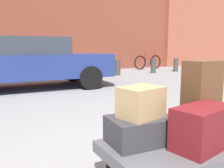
{
  "coord_description": "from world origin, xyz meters",
  "views": [
    {
      "loc": [
        -1.45,
        -1.46,
        1.16
      ],
      "look_at": [
        0.0,
        1.2,
        0.69
      ],
      "focal_mm": 38.3,
      "sensor_mm": 36.0,
      "label": 1
    }
  ],
  "objects_px": {
    "parked_car": "(29,61)",
    "bollard_kerb_mid": "(118,68)",
    "bollard_corner": "(176,65)",
    "bollard_kerb_near": "(89,69)",
    "suitcase_brown_center": "(201,97)",
    "luggage_cart": "(178,150)",
    "duffel_bag_tan_topmost_pile": "(141,102)",
    "duffel_bag_maroon_front_left": "(203,127)",
    "bicycle_leaning": "(148,62)",
    "bollard_kerb_far": "(153,66)",
    "suitcase_charcoal_rear_left": "(140,130)"
  },
  "relations": [
    {
      "from": "suitcase_brown_center",
      "to": "duffel_bag_maroon_front_left",
      "type": "bearing_deg",
      "value": -140.38
    },
    {
      "from": "suitcase_brown_center",
      "to": "bollard_kerb_near",
      "type": "relative_size",
      "value": 1.13
    },
    {
      "from": "bollard_corner",
      "to": "parked_car",
      "type": "bearing_deg",
      "value": -167.3
    },
    {
      "from": "bollard_kerb_mid",
      "to": "suitcase_charcoal_rear_left",
      "type": "bearing_deg",
      "value": -118.52
    },
    {
      "from": "duffel_bag_maroon_front_left",
      "to": "luggage_cart",
      "type": "bearing_deg",
      "value": 108.65
    },
    {
      "from": "duffel_bag_tan_topmost_pile",
      "to": "bollard_kerb_mid",
      "type": "bearing_deg",
      "value": 49.3
    },
    {
      "from": "bicycle_leaning",
      "to": "bollard_kerb_near",
      "type": "height_order",
      "value": "bicycle_leaning"
    },
    {
      "from": "suitcase_brown_center",
      "to": "bicycle_leaning",
      "type": "xyz_separation_m",
      "value": [
        5.78,
        8.49,
        -0.32
      ]
    },
    {
      "from": "bicycle_leaning",
      "to": "bollard_kerb_mid",
      "type": "bearing_deg",
      "value": -149.81
    },
    {
      "from": "bollard_kerb_near",
      "to": "duffel_bag_maroon_front_left",
      "type": "bearing_deg",
      "value": -106.12
    },
    {
      "from": "luggage_cart",
      "to": "bicycle_leaning",
      "type": "height_order",
      "value": "bicycle_leaning"
    },
    {
      "from": "suitcase_brown_center",
      "to": "duffel_bag_tan_topmost_pile",
      "type": "relative_size",
      "value": 1.98
    },
    {
      "from": "luggage_cart",
      "to": "bollard_kerb_near",
      "type": "relative_size",
      "value": 2.05
    },
    {
      "from": "bicycle_leaning",
      "to": "duffel_bag_tan_topmost_pile",
      "type": "bearing_deg",
      "value": -127.43
    },
    {
      "from": "luggage_cart",
      "to": "bollard_kerb_near",
      "type": "distance_m",
      "value": 7.33
    },
    {
      "from": "suitcase_charcoal_rear_left",
      "to": "suitcase_brown_center",
      "type": "distance_m",
      "value": 0.71
    },
    {
      "from": "bollard_corner",
      "to": "bollard_kerb_near",
      "type": "bearing_deg",
      "value": 180.0
    },
    {
      "from": "parked_car",
      "to": "bollard_kerb_near",
      "type": "bearing_deg",
      "value": 32.16
    },
    {
      "from": "bollard_kerb_mid",
      "to": "suitcase_brown_center",
      "type": "bearing_deg",
      "value": -113.84
    },
    {
      "from": "bollard_kerb_mid",
      "to": "bollard_kerb_far",
      "type": "bearing_deg",
      "value": 0.0
    },
    {
      "from": "parked_car",
      "to": "bollard_kerb_mid",
      "type": "relative_size",
      "value": 7.09
    },
    {
      "from": "duffel_bag_tan_topmost_pile",
      "to": "bollard_kerb_far",
      "type": "xyz_separation_m",
      "value": [
        5.55,
        6.84,
        -0.39
      ]
    },
    {
      "from": "suitcase_brown_center",
      "to": "bollard_kerb_mid",
      "type": "height_order",
      "value": "suitcase_brown_center"
    },
    {
      "from": "bollard_kerb_far",
      "to": "bollard_corner",
      "type": "relative_size",
      "value": 1.0
    },
    {
      "from": "parked_car",
      "to": "bollard_kerb_mid",
      "type": "bearing_deg",
      "value": 22.62
    },
    {
      "from": "luggage_cart",
      "to": "duffel_bag_maroon_front_left",
      "type": "bearing_deg",
      "value": -60.2
    },
    {
      "from": "duffel_bag_maroon_front_left",
      "to": "bollard_corner",
      "type": "bearing_deg",
      "value": 36.67
    },
    {
      "from": "luggage_cart",
      "to": "bicycle_leaning",
      "type": "bearing_deg",
      "value": 54.33
    },
    {
      "from": "bollard_corner",
      "to": "bicycle_leaning",
      "type": "bearing_deg",
      "value": 105.17
    },
    {
      "from": "suitcase_charcoal_rear_left",
      "to": "bollard_corner",
      "type": "relative_size",
      "value": 0.89
    },
    {
      "from": "suitcase_brown_center",
      "to": "suitcase_charcoal_rear_left",
      "type": "bearing_deg",
      "value": 170.65
    },
    {
      "from": "suitcase_charcoal_rear_left",
      "to": "bollard_kerb_mid",
      "type": "bearing_deg",
      "value": 65.29
    },
    {
      "from": "suitcase_brown_center",
      "to": "bicycle_leaning",
      "type": "bearing_deg",
      "value": 51.06
    },
    {
      "from": "luggage_cart",
      "to": "suitcase_charcoal_rear_left",
      "type": "relative_size",
      "value": 2.32
    },
    {
      "from": "suitcase_brown_center",
      "to": "duffel_bag_tan_topmost_pile",
      "type": "distance_m",
      "value": 0.67
    },
    {
      "from": "duffel_bag_tan_topmost_pile",
      "to": "bollard_kerb_near",
      "type": "bearing_deg",
      "value": 58.06
    },
    {
      "from": "suitcase_brown_center",
      "to": "duffel_bag_tan_topmost_pile",
      "type": "bearing_deg",
      "value": 170.65
    },
    {
      "from": "bollard_kerb_mid",
      "to": "bollard_kerb_far",
      "type": "xyz_separation_m",
      "value": [
        1.83,
        0.0,
        0.0
      ]
    },
    {
      "from": "duffel_bag_maroon_front_left",
      "to": "bollard_kerb_near",
      "type": "relative_size",
      "value": 0.89
    },
    {
      "from": "parked_car",
      "to": "bollard_kerb_far",
      "type": "xyz_separation_m",
      "value": [
        5.56,
        1.56,
        -0.45
      ]
    },
    {
      "from": "bollard_corner",
      "to": "duffel_bag_maroon_front_left",
      "type": "bearing_deg",
      "value": -132.18
    },
    {
      "from": "suitcase_brown_center",
      "to": "bollard_corner",
      "type": "height_order",
      "value": "suitcase_brown_center"
    },
    {
      "from": "luggage_cart",
      "to": "bollard_corner",
      "type": "xyz_separation_m",
      "value": [
        6.6,
        7.0,
        0.04
      ]
    },
    {
      "from": "parked_car",
      "to": "duffel_bag_tan_topmost_pile",
      "type": "bearing_deg",
      "value": -89.81
    },
    {
      "from": "duffel_bag_maroon_front_left",
      "to": "parked_car",
      "type": "height_order",
      "value": "parked_car"
    },
    {
      "from": "luggage_cart",
      "to": "duffel_bag_tan_topmost_pile",
      "type": "bearing_deg",
      "value": 150.38
    },
    {
      "from": "luggage_cart",
      "to": "duffel_bag_maroon_front_left",
      "type": "xyz_separation_m",
      "value": [
        0.1,
        -0.17,
        0.24
      ]
    },
    {
      "from": "duffel_bag_tan_topmost_pile",
      "to": "bollard_kerb_near",
      "type": "height_order",
      "value": "duffel_bag_tan_topmost_pile"
    },
    {
      "from": "bicycle_leaning",
      "to": "bollard_kerb_mid",
      "type": "distance_m",
      "value": 3.17
    },
    {
      "from": "suitcase_brown_center",
      "to": "duffel_bag_maroon_front_left",
      "type": "distance_m",
      "value": 0.44
    }
  ]
}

